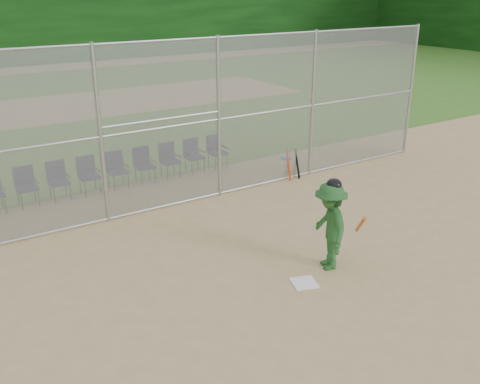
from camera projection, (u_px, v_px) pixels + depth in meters
ground at (317, 293)px, 9.45m from camera, size 100.00×100.00×0.00m
grass_strip at (49, 109)px, 23.53m from camera, size 100.00×100.00×0.00m
dirt_patch_far at (49, 109)px, 23.53m from camera, size 24.00×24.00×0.00m
backstop_fence at (182, 122)px, 12.62m from camera, size 16.09×0.09×4.00m
home_plate at (304, 283)px, 9.75m from camera, size 0.56×0.56×0.02m
batter_at_plate at (330, 226)px, 10.01m from camera, size 1.13×1.34×1.81m
water_cooler at (286, 164)px, 15.62m from camera, size 0.32×0.32×0.40m
spare_bats at (293, 164)px, 14.89m from camera, size 0.36×0.29×0.84m
chair_2 at (27, 187)px, 13.03m from camera, size 0.54×0.52×0.96m
chair_3 at (59, 181)px, 13.42m from camera, size 0.54×0.52×0.96m
chair_4 at (89, 176)px, 13.81m from camera, size 0.54×0.52×0.96m
chair_5 at (118, 170)px, 14.21m from camera, size 0.54×0.52×0.96m
chair_6 at (145, 166)px, 14.60m from camera, size 0.54×0.52×0.96m
chair_7 at (170, 161)px, 14.99m from camera, size 0.54×0.52×0.96m
chair_8 at (195, 156)px, 15.38m from camera, size 0.54×0.52×0.96m
chair_9 at (218, 152)px, 15.78m from camera, size 0.54×0.52×0.96m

